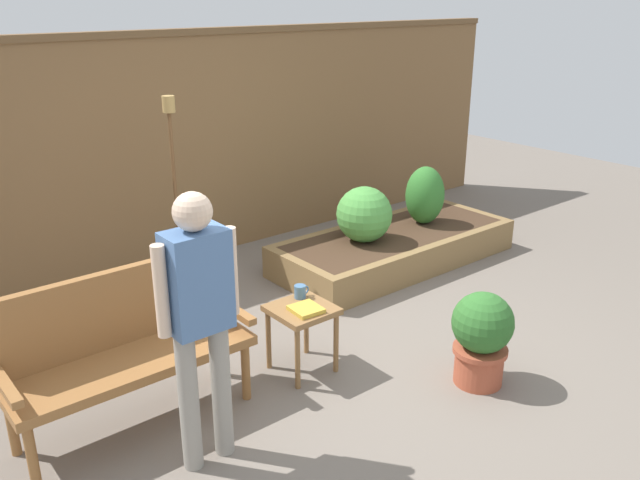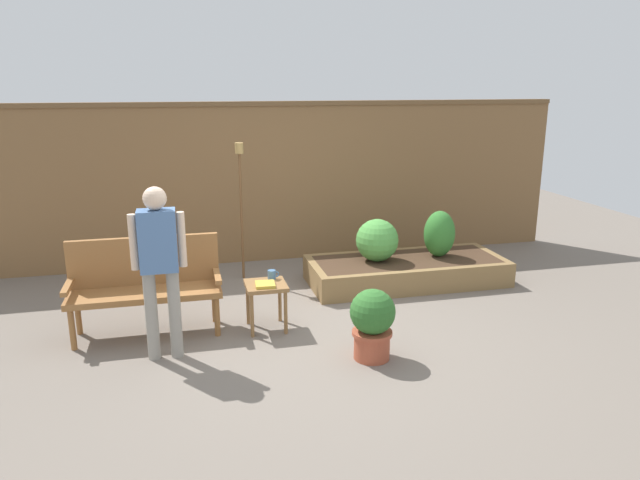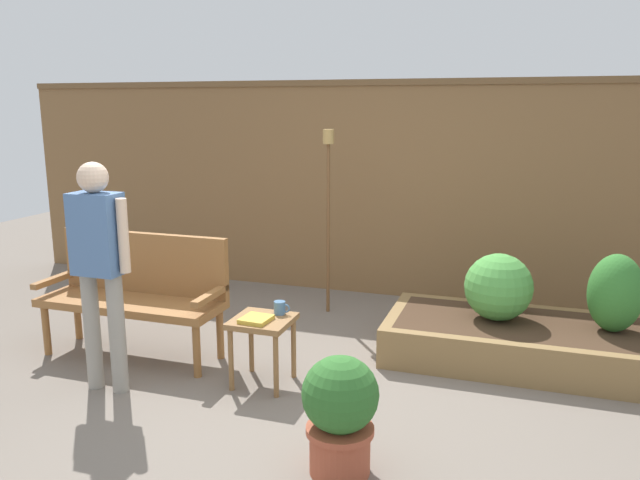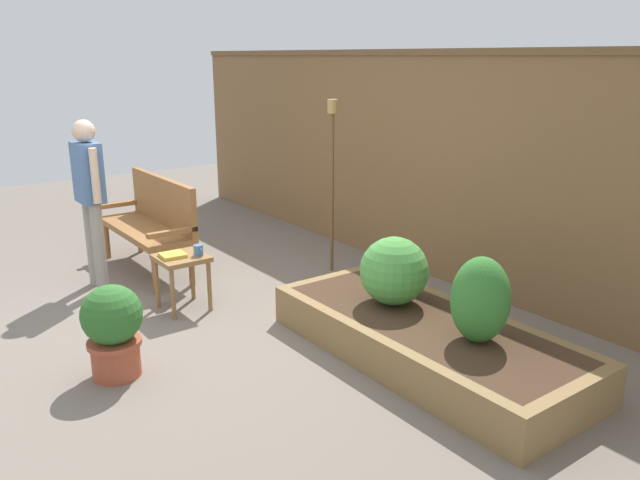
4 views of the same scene
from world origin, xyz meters
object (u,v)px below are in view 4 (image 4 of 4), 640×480
side_table (182,265)px  tiki_torch (332,156)px  cup_on_table (198,250)px  garden_bench (153,217)px  book_on_table (173,255)px  person_by_bench (90,190)px  potted_boxwood (113,327)px  shrub_near_bench (394,271)px  shrub_far_corner (480,300)px

side_table → tiki_torch: tiki_torch is taller
tiki_torch → cup_on_table: bearing=-85.1°
garden_bench → tiki_torch: tiki_torch is taller
garden_bench → book_on_table: (1.14, -0.29, -0.05)m
tiki_torch → person_by_bench: bearing=-114.5°
tiki_torch → person_by_bench: 2.26m
potted_boxwood → person_by_bench: size_ratio=0.42×
side_table → potted_boxwood: size_ratio=0.74×
tiki_torch → person_by_bench: (-0.93, -2.05, -0.23)m
cup_on_table → shrub_near_bench: 1.69m
side_table → potted_boxwood: potted_boxwood is taller
book_on_table → potted_boxwood: (0.83, -0.80, -0.14)m
side_table → shrub_far_corner: size_ratio=0.83×
side_table → potted_boxwood: (0.82, -0.87, -0.04)m
side_table → shrub_near_bench: 1.83m
side_table → potted_boxwood: bearing=-46.8°
shrub_near_bench → person_by_bench: size_ratio=0.33×
garden_bench → shrub_near_bench: garden_bench is taller
shrub_far_corner → potted_boxwood: bearing=-128.5°
garden_bench → shrub_far_corner: 3.57m
side_table → cup_on_table: cup_on_table is taller
shrub_far_corner → shrub_near_bench: bearing=-180.0°
shrub_near_bench → tiki_torch: tiki_torch is taller
garden_bench → person_by_bench: (0.17, -0.64, 0.39)m
garden_bench → cup_on_table: garden_bench is taller
side_table → person_by_bench: 1.19m
side_table → shrub_near_bench: (1.51, 1.02, 0.16)m
shrub_near_bench → side_table: bearing=-145.9°
side_table → shrub_far_corner: (2.32, 1.02, 0.19)m
garden_bench → potted_boxwood: size_ratio=2.22×
book_on_table → shrub_near_bench: 1.88m
garden_bench → tiki_torch: bearing=51.9°
potted_boxwood → book_on_table: bearing=136.1°
shrub_far_corner → side_table: bearing=-156.2°
shrub_near_bench → cup_on_table: bearing=-147.8°
potted_boxwood → cup_on_table: bearing=126.5°
garden_bench → tiki_torch: 1.90m
garden_bench → potted_boxwood: 2.26m
shrub_near_bench → garden_bench: bearing=-163.4°
book_on_table → shrub_far_corner: shrub_far_corner is taller
tiki_torch → person_by_bench: tiki_torch is taller
cup_on_table → shrub_far_corner: shrub_far_corner is taller
shrub_far_corner → tiki_torch: (-2.37, 0.61, 0.58)m
garden_bench → shrub_near_bench: (2.66, 0.80, 0.01)m
book_on_table → tiki_torch: (-0.03, 1.70, 0.67)m
garden_bench → book_on_table: garden_bench is taller
shrub_far_corner → book_on_table: bearing=-155.0°
side_table → shrub_far_corner: shrub_far_corner is taller
book_on_table → tiki_torch: tiki_torch is taller
shrub_near_bench → person_by_bench: person_by_bench is taller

